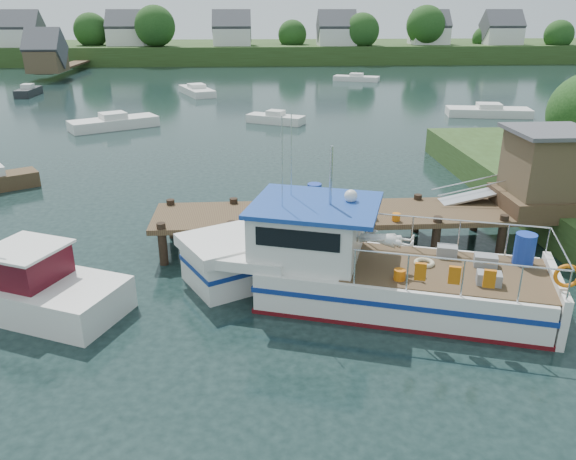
{
  "coord_description": "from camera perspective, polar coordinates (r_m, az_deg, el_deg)",
  "views": [
    {
      "loc": [
        -2.21,
        -20.06,
        8.69
      ],
      "look_at": [
        -1.0,
        -1.5,
        1.3
      ],
      "focal_mm": 35.0,
      "sensor_mm": 36.0,
      "label": 1
    }
  ],
  "objects": [
    {
      "name": "moored_c",
      "position": [
        52.0,
        19.69,
        11.28
      ],
      "size": [
        7.21,
        3.54,
        1.09
      ],
      "rotation": [
        0.0,
        0.0,
        -0.35
      ],
      "color": "silver",
      "rests_on": "ground"
    },
    {
      "name": "ground_plane",
      "position": [
        21.97,
        2.35,
        -1.65
      ],
      "size": [
        160.0,
        160.0,
        0.0
      ],
      "primitive_type": "plane",
      "color": "black"
    },
    {
      "name": "moored_a",
      "position": [
        45.96,
        -17.27,
        10.39
      ],
      "size": [
        6.79,
        5.22,
        1.21
      ],
      "rotation": [
        0.0,
        0.0,
        0.18
      ],
      "color": "silver",
      "rests_on": "ground"
    },
    {
      "name": "moored_d",
      "position": [
        62.49,
        -9.25,
        13.8
      ],
      "size": [
        4.49,
        6.97,
        1.12
      ],
      "rotation": [
        0.0,
        0.0,
        -0.15
      ],
      "color": "silver",
      "rests_on": "ground"
    },
    {
      "name": "moored_far",
      "position": [
        74.11,
        6.96,
        15.07
      ],
      "size": [
        5.96,
        3.83,
        0.96
      ],
      "rotation": [
        0.0,
        0.0,
        -0.11
      ],
      "color": "silver",
      "rests_on": "ground"
    },
    {
      "name": "work_boat",
      "position": [
        19.55,
        -26.53,
        -4.95
      ],
      "size": [
        8.02,
        5.12,
        4.34
      ],
      "rotation": [
        0.0,
        0.0,
        -0.42
      ],
      "color": "silver",
      "rests_on": "ground"
    },
    {
      "name": "far_shore",
      "position": [
        102.66,
        -2.62,
        17.98
      ],
      "size": [
        140.0,
        42.55,
        9.22
      ],
      "color": "#2E481E",
      "rests_on": "ground"
    },
    {
      "name": "moored_b",
      "position": [
        45.99,
        -1.27,
        11.26
      ],
      "size": [
        4.83,
        3.55,
        1.02
      ],
      "rotation": [
        0.0,
        0.0,
        0.13
      ],
      "color": "silver",
      "rests_on": "ground"
    },
    {
      "name": "moored_e",
      "position": [
        66.81,
        -24.87,
        12.66
      ],
      "size": [
        1.51,
        4.41,
        1.22
      ],
      "rotation": [
        0.0,
        0.0,
        0.17
      ],
      "color": "black",
      "rests_on": "ground"
    },
    {
      "name": "dock",
      "position": [
        22.81,
        18.97,
        4.05
      ],
      "size": [
        16.6,
        3.0,
        4.78
      ],
      "color": "#483622",
      "rests_on": "ground"
    },
    {
      "name": "lobster_boat",
      "position": [
        17.8,
        6.73,
        -3.88
      ],
      "size": [
        12.02,
        6.46,
        5.85
      ],
      "rotation": [
        0.0,
        0.0,
        -0.31
      ],
      "color": "silver",
      "rests_on": "ground"
    }
  ]
}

